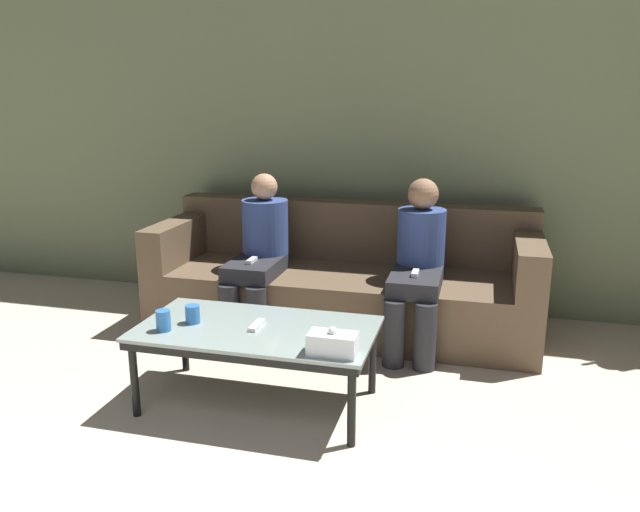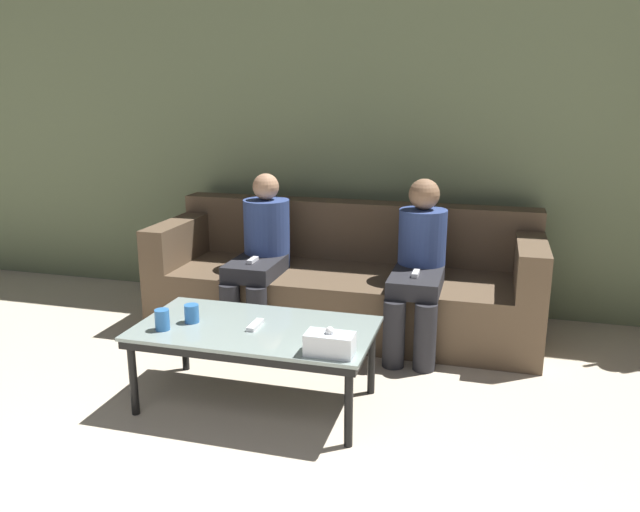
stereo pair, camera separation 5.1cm
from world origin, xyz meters
name	(u,v)px [view 1 (the left image)]	position (x,y,z in m)	size (l,w,h in m)	color
wall_back	(361,130)	(0.00, 4.21, 1.30)	(12.00, 0.06, 2.60)	#707F5B
couch	(344,283)	(0.00, 3.70, 0.30)	(2.55, 0.89, 0.81)	brown
coffee_table	(257,334)	(-0.18, 2.47, 0.38)	(1.19, 0.64, 0.42)	#8C9E99
cup_near_left	(163,321)	(-0.60, 2.30, 0.48)	(0.07, 0.07, 0.11)	#3372BF
cup_near_right	(193,314)	(-0.51, 2.44, 0.47)	(0.07, 0.07, 0.09)	#3372BF
tissue_box	(333,343)	(0.27, 2.24, 0.47)	(0.22, 0.12, 0.13)	silver
game_remote	(257,325)	(-0.18, 2.47, 0.43)	(0.04, 0.15, 0.02)	white
seated_person_left_end	(260,251)	(-0.52, 3.47, 0.55)	(0.31, 0.67, 1.04)	#28282D
seated_person_mid_left	(418,262)	(0.52, 3.45, 0.55)	(0.31, 0.70, 1.05)	#28282D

